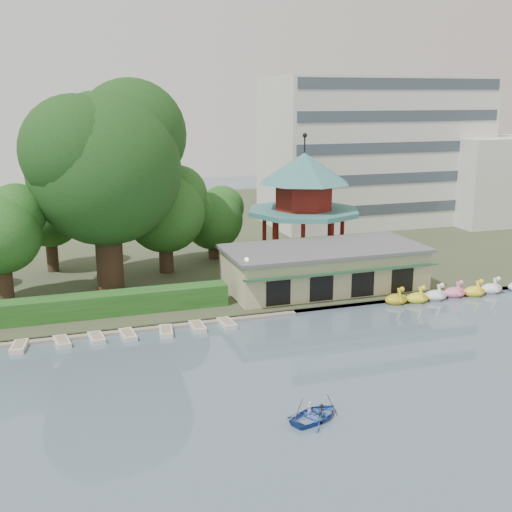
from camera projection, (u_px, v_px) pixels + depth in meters
name	position (u px, v px, depth m)	size (l,w,h in m)	color
ground_plane	(321.00, 414.00, 37.10)	(220.00, 220.00, 0.00)	slate
shore	(161.00, 233.00, 84.96)	(220.00, 70.00, 0.40)	#424930
embankment	(236.00, 317.00, 53.00)	(220.00, 0.60, 0.30)	gray
dock	(87.00, 334.00, 49.27)	(34.00, 1.60, 0.24)	gray
boathouse	(324.00, 267.00, 59.82)	(18.60, 9.39, 3.90)	#B8B187
pavilion	(304.00, 196.00, 68.42)	(12.40, 12.40, 13.50)	#B8B187
office_building	(394.00, 156.00, 89.83)	(38.00, 18.00, 20.00)	silver
hedge	(44.00, 310.00, 51.11)	(30.00, 2.00, 1.80)	#285D20
lamp_post	(247.00, 273.00, 54.25)	(0.36, 0.36, 4.28)	black
big_tree	(106.00, 158.00, 57.40)	(15.14, 14.10, 19.16)	#3A281C
small_trees	(73.00, 220.00, 60.89)	(39.95, 16.79, 10.73)	#3A281C
swan_boats	(483.00, 290.00, 59.46)	(19.30, 2.14, 1.92)	gold
moored_rowboats	(59.00, 342.00, 47.41)	(27.06, 2.72, 0.36)	silver
rowboat_with_passengers	(316.00, 411.00, 36.38)	(5.63, 4.95, 2.01)	#2C54B0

